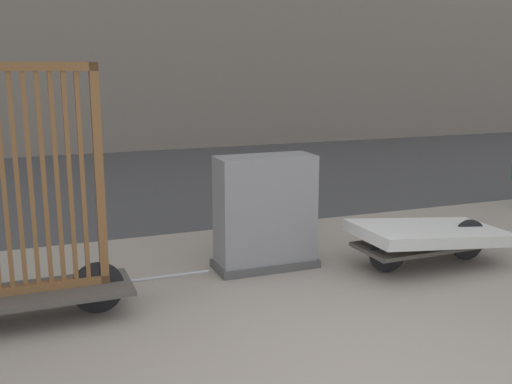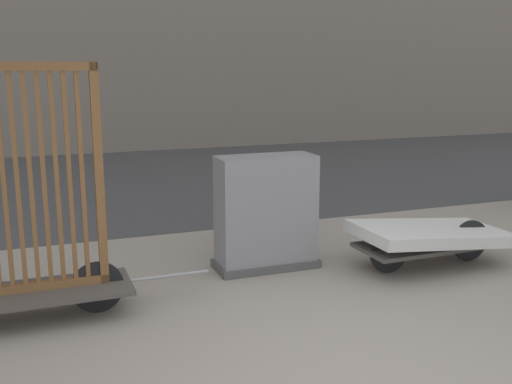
# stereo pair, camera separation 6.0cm
# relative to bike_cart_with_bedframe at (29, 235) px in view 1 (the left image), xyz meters

# --- Properties ---
(road_strip) EXTENTS (56.00, 7.38, 0.01)m
(road_strip) POSITION_rel_bike_cart_with_bedframe_xyz_m (1.94, 5.84, -0.73)
(road_strip) COLOR #424244
(road_strip) RESTS_ON ground_plane
(bike_cart_with_bedframe) EXTENTS (2.28, 0.64, 2.09)m
(bike_cart_with_bedframe) POSITION_rel_bike_cart_with_bedframe_xyz_m (0.00, 0.00, 0.00)
(bike_cart_with_bedframe) COLOR #4C4742
(bike_cart_with_bedframe) RESTS_ON ground_plane
(bike_cart_with_mattress) EXTENTS (2.32, 0.88, 0.49)m
(bike_cart_with_mattress) POSITION_rel_bike_cart_with_bedframe_xyz_m (3.89, 0.00, -0.41)
(bike_cart_with_mattress) COLOR #4C4742
(bike_cart_with_mattress) RESTS_ON ground_plane
(utility_cabinet) EXTENTS (1.06, 0.48, 1.17)m
(utility_cabinet) POSITION_rel_bike_cart_with_bedframe_xyz_m (2.26, 0.58, -0.19)
(utility_cabinet) COLOR #4C4C4C
(utility_cabinet) RESTS_ON ground_plane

